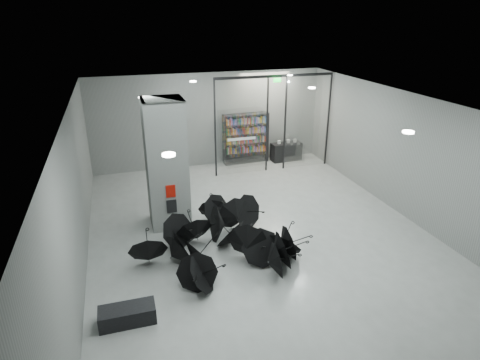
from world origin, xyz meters
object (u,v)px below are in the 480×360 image
object	(u,v)px
bookshelf	(246,138)
shop_counter	(286,152)
bench	(127,315)
umbrella_cluster	(224,244)
column	(166,164)

from	to	relation	value
bookshelf	shop_counter	distance (m)	2.00
bench	umbrella_cluster	world-z (taller)	umbrella_cluster
bench	bookshelf	distance (m)	10.76
shop_counter	column	bearing A→B (deg)	-145.53
bench	column	bearing A→B (deg)	70.67
column	shop_counter	distance (m)	7.58
column	shop_counter	world-z (taller)	column
umbrella_cluster	bookshelf	bearing A→B (deg)	67.54
column	umbrella_cluster	xyz separation A→B (m)	(1.16, -2.33, -1.69)
umbrella_cluster	column	bearing A→B (deg)	116.35
bookshelf	shop_counter	size ratio (longest dim) A/B	1.63
bookshelf	umbrella_cluster	distance (m)	7.70
bench	shop_counter	bearing A→B (deg)	49.98
shop_counter	umbrella_cluster	world-z (taller)	umbrella_cluster
column	bookshelf	distance (m)	6.33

